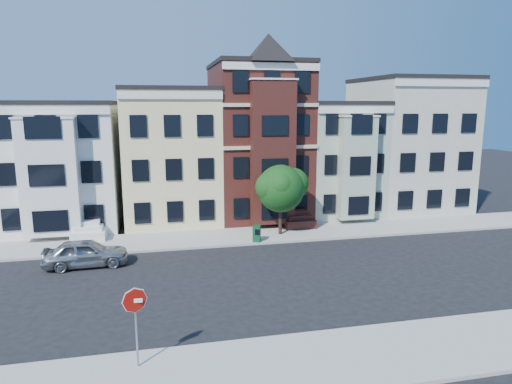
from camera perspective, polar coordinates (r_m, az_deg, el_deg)
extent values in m
plane|color=black|center=(25.04, 7.58, -10.35)|extent=(120.00, 120.00, 0.00)
cube|color=#9E9B93|center=(32.25, 2.73, -5.25)|extent=(60.00, 4.00, 0.15)
cube|color=#9E9B93|center=(18.42, 16.55, -18.66)|extent=(60.00, 4.00, 0.15)
cube|color=white|center=(37.31, -22.93, 3.04)|extent=(8.00, 9.00, 9.00)
cube|color=beige|center=(36.63, -10.57, 4.38)|extent=(7.00, 9.00, 10.00)
cube|color=#3B1713|center=(37.42, 0.21, 6.23)|extent=(7.00, 9.00, 12.00)
cube|color=#A4B298|center=(39.49, 9.47, 4.14)|extent=(6.00, 9.00, 9.00)
cube|color=beige|center=(42.49, 18.36, 5.56)|extent=(8.00, 9.00, 11.00)
imported|color=#9A9EA1|center=(27.70, -20.50, -7.15)|extent=(4.67, 2.06, 1.56)
cube|color=#0E5127|center=(30.05, 0.09, -5.22)|extent=(0.62, 0.59, 1.09)
cylinder|color=beige|center=(29.73, -19.82, -6.47)|extent=(0.30, 0.30, 0.68)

